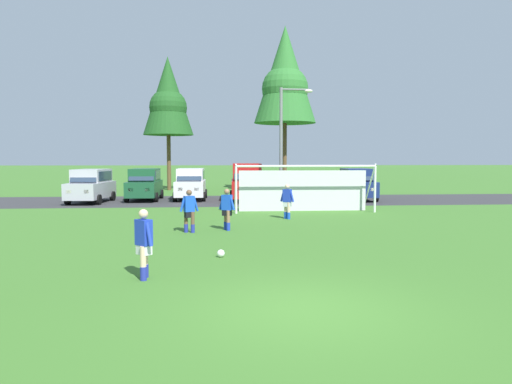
# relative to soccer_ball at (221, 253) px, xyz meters

# --- Properties ---
(ground_plane) EXTENTS (400.00, 400.00, 0.00)m
(ground_plane) POSITION_rel_soccer_ball_xyz_m (1.51, 10.24, -0.11)
(ground_plane) COLOR #3D7028
(parking_lot_strip) EXTENTS (52.00, 8.40, 0.01)m
(parking_lot_strip) POSITION_rel_soccer_ball_xyz_m (1.51, 18.22, -0.11)
(parking_lot_strip) COLOR #333335
(parking_lot_strip) RESTS_ON ground
(soccer_ball) EXTENTS (0.22, 0.22, 0.22)m
(soccer_ball) POSITION_rel_soccer_ball_xyz_m (0.00, 0.00, 0.00)
(soccer_ball) COLOR white
(soccer_ball) RESTS_ON ground
(soccer_goal) EXTENTS (7.44, 1.97, 2.57)m
(soccer_goal) POSITION_rel_soccer_ball_xyz_m (4.53, 11.39, 1.18)
(soccer_goal) COLOR white
(soccer_goal) RESTS_ON ground
(player_striker_near) EXTENTS (0.66, 0.48, 1.64)m
(player_striker_near) POSITION_rel_soccer_ball_xyz_m (0.28, 5.04, 0.71)
(player_striker_near) COLOR #936B4C
(player_striker_near) RESTS_ON ground
(player_midfield_center) EXTENTS (0.53, 0.63, 1.64)m
(player_midfield_center) POSITION_rel_soccer_ball_xyz_m (-1.80, -2.26, 0.71)
(player_midfield_center) COLOR beige
(player_midfield_center) RESTS_ON ground
(player_defender_far) EXTENTS (0.64, 0.51, 1.64)m
(player_defender_far) POSITION_rel_soccer_ball_xyz_m (3.17, 8.28, 0.71)
(player_defender_far) COLOR beige
(player_defender_far) RESTS_ON ground
(player_winger_left) EXTENTS (0.73, 0.38, 1.64)m
(player_winger_left) POSITION_rel_soccer_ball_xyz_m (-1.16, 4.58, 0.71)
(player_winger_left) COLOR brown
(player_winger_left) RESTS_ON ground
(parked_car_slot_far_left) EXTENTS (2.40, 4.73, 2.16)m
(parked_car_slot_far_left) POSITION_rel_soccer_ball_xyz_m (-8.22, 17.50, 1.00)
(parked_car_slot_far_left) COLOR #B2B2BC
(parked_car_slot_far_left) RESTS_ON ground
(parked_car_slot_left) EXTENTS (2.15, 4.60, 2.16)m
(parked_car_slot_left) POSITION_rel_soccer_ball_xyz_m (-5.04, 18.95, 1.00)
(parked_car_slot_left) COLOR #194C2D
(parked_car_slot_left) RESTS_ON ground
(parked_car_slot_center_left) EXTENTS (2.18, 4.62, 2.16)m
(parked_car_slot_center_left) POSITION_rel_soccer_ball_xyz_m (-1.92, 19.17, 1.00)
(parked_car_slot_center_left) COLOR silver
(parked_car_slot_center_left) RESTS_ON ground
(parked_car_slot_center) EXTENTS (2.31, 4.86, 2.52)m
(parked_car_slot_center) POSITION_rel_soccer_ball_xyz_m (1.85, 17.79, 1.23)
(parked_car_slot_center) COLOR red
(parked_car_slot_center) RESTS_ON ground
(parked_car_slot_center_right) EXTENTS (2.23, 4.30, 1.72)m
(parked_car_slot_center_right) POSITION_rel_soccer_ball_xyz_m (4.08, 18.62, 0.77)
(parked_car_slot_center_right) COLOR maroon
(parked_car_slot_center_right) RESTS_ON ground
(parked_car_slot_right) EXTENTS (2.23, 4.30, 1.72)m
(parked_car_slot_right) POSITION_rel_soccer_ball_xyz_m (8.74, 18.53, 0.77)
(parked_car_slot_right) COLOR black
(parked_car_slot_right) RESTS_ON ground
(parked_car_slot_far_right) EXTENTS (2.40, 4.73, 2.16)m
(parked_car_slot_far_right) POSITION_rel_soccer_ball_xyz_m (9.51, 18.03, 1.00)
(parked_car_slot_far_right) COLOR navy
(parked_car_slot_far_right) RESTS_ON ground
(tree_left_edge) EXTENTS (4.50, 4.50, 12.01)m
(tree_left_edge) POSITION_rel_soccer_ball_xyz_m (-4.47, 29.52, 8.15)
(tree_left_edge) COLOR brown
(tree_left_edge) RESTS_ON ground
(tree_mid_left) EXTENTS (5.33, 5.33, 14.23)m
(tree_mid_left) POSITION_rel_soccer_ball_xyz_m (5.77, 26.85, 9.68)
(tree_mid_left) COLOR brown
(tree_mid_left) RESTS_ON ground
(street_lamp) EXTENTS (2.00, 0.32, 6.91)m
(street_lamp) POSITION_rel_soccer_ball_xyz_m (3.78, 13.58, 3.48)
(street_lamp) COLOR slate
(street_lamp) RESTS_ON ground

